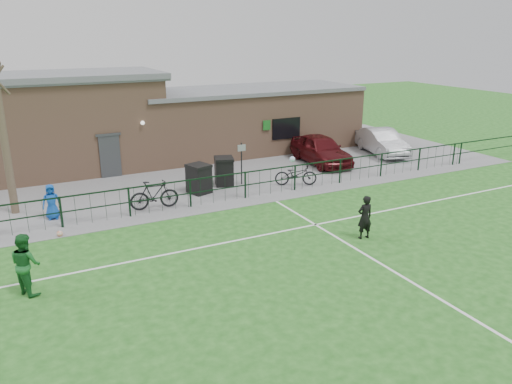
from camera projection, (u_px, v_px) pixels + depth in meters
name	position (u px, v px, depth m)	size (l,w,h in m)	color
ground	(334.00, 282.00, 14.47)	(90.00, 90.00, 0.00)	#1E591A
paving_strip	(182.00, 171.00, 25.93)	(34.00, 13.00, 0.02)	slate
pitch_line_touch	(226.00, 203.00, 21.09)	(28.00, 0.10, 0.01)	white
pitch_line_mid	(269.00, 234.00, 17.87)	(28.00, 0.10, 0.01)	white
pitch_line_perp	(387.00, 268.00, 15.33)	(0.10, 16.00, 0.01)	white
perimeter_fence	(224.00, 188.00, 21.08)	(28.00, 0.10, 1.20)	black
bare_tree	(4.00, 139.00, 19.02)	(0.30, 0.30, 6.00)	#4D3D2E
wheelie_bin_left	(199.00, 180.00, 22.19)	(0.81, 0.92, 1.22)	black
wheelie_bin_right	(224.00, 172.00, 23.37)	(0.82, 0.93, 1.23)	black
sign_post	(242.00, 164.00, 23.33)	(0.06, 0.06, 2.00)	black
car_maroon	(321.00, 149.00, 27.10)	(1.85, 4.60, 1.57)	#470C10
car_silver	(382.00, 142.00, 29.20)	(1.55, 4.44, 1.46)	#A1A3A9
bicycle_d	(154.00, 195.00, 20.20)	(0.56, 1.97, 1.19)	black
bicycle_e	(296.00, 174.00, 23.33)	(0.68, 1.96, 1.03)	black
spectator_child	(51.00, 202.00, 19.08)	(0.67, 0.44, 1.38)	#124AAF
goalkeeper_kick	(362.00, 215.00, 17.35)	(1.32, 3.76, 2.30)	black
outfield_player	(26.00, 264.00, 13.62)	(0.85, 0.66, 1.76)	#1B6128
ball_ground	(60.00, 234.00, 17.63)	(0.22, 0.22, 0.22)	silver
clubhouse	(147.00, 121.00, 27.41)	(24.25, 5.40, 4.96)	#A6785C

